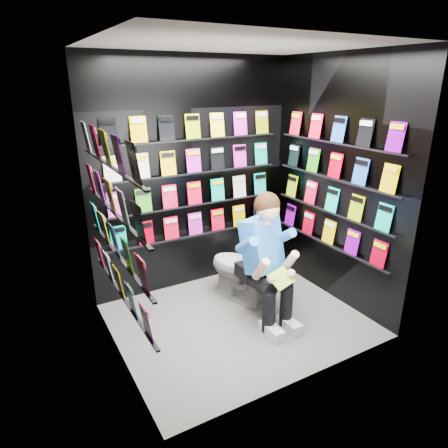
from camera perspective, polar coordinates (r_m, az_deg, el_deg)
floor at (r=4.23m, az=1.98°, el=-13.51°), size 2.40×2.40×0.00m
ceiling at (r=3.55m, az=2.52°, el=24.29°), size 2.40×2.40×0.00m
wall_back at (r=4.53m, az=-4.47°, el=6.72°), size 2.40×0.04×2.60m
wall_front at (r=2.92m, az=12.55°, el=-1.17°), size 2.40×0.04×2.60m
wall_left at (r=3.24m, az=-16.17°, el=0.62°), size 0.04×2.00×2.60m
wall_right at (r=4.41m, az=15.68°, el=5.67°), size 0.04×2.00×2.60m
comics_back at (r=4.50m, az=-4.31°, el=6.70°), size 2.10×0.06×1.37m
comics_left at (r=3.25m, az=-15.66°, el=0.79°), size 0.06×1.70×1.37m
comics_right at (r=4.39m, az=15.41°, el=5.69°), size 0.06×1.70×1.37m
toilet at (r=4.43m, az=2.31°, el=-6.37°), size 0.64×0.84×0.73m
longbox at (r=4.78m, az=4.98°, el=-7.34°), size 0.23×0.40×0.29m
longbox_lid at (r=4.71m, az=5.03°, el=-5.58°), size 0.25×0.42×0.03m
reader at (r=3.97m, az=5.28°, el=-2.98°), size 0.78×0.94×1.48m
held_comic at (r=3.81m, az=8.19°, el=-7.65°), size 0.31×0.24×0.12m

